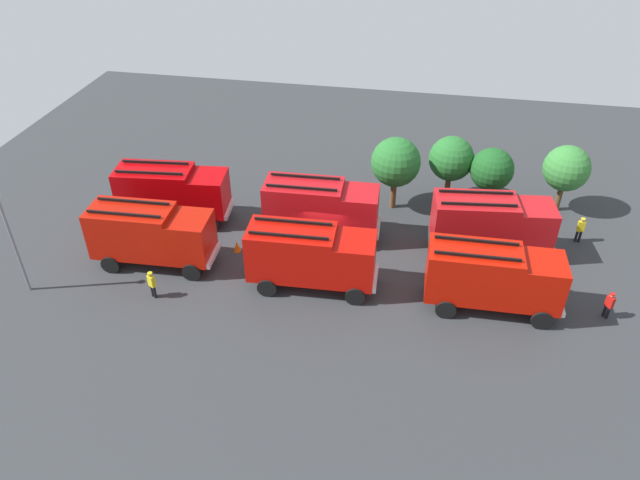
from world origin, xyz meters
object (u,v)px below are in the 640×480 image
(tree_3, at_px, (567,169))
(lamppost, at_px, (10,235))
(fire_truck_2, at_px, (493,276))
(firefighter_1, at_px, (580,229))
(tree_2, at_px, (492,170))
(tree_1, at_px, (451,159))
(fire_truck_3, at_px, (172,191))
(firefighter_0, at_px, (609,304))
(firefighter_2, at_px, (152,284))
(fire_truck_4, at_px, (321,207))
(fire_truck_5, at_px, (491,223))
(tree_0, at_px, (396,162))
(traffic_cone_0, at_px, (237,246))
(fire_truck_1, at_px, (310,255))
(fire_truck_0, at_px, (151,233))

(tree_3, height_order, lamppost, lamppost)
(fire_truck_2, distance_m, lamppost, 25.61)
(firefighter_1, height_order, tree_2, tree_2)
(fire_truck_2, height_order, tree_1, tree_1)
(fire_truck_3, xyz_separation_m, firefighter_0, (26.15, -4.81, -1.26))
(firefighter_2, xyz_separation_m, lamppost, (-7.20, -0.71, 2.80))
(lamppost, bearing_deg, fire_truck_4, 28.91)
(fire_truck_5, xyz_separation_m, tree_0, (-6.13, 4.18, 1.26))
(traffic_cone_0, bearing_deg, tree_0, 37.92)
(firefighter_1, relative_size, traffic_cone_0, 2.48)
(firefighter_0, bearing_deg, fire_truck_2, -37.09)
(firefighter_0, relative_size, tree_3, 0.35)
(tree_0, xyz_separation_m, traffic_cone_0, (-8.92, -6.95, -3.07))
(fire_truck_5, relative_size, traffic_cone_0, 10.77)
(fire_truck_4, bearing_deg, tree_3, 19.46)
(fire_truck_2, distance_m, fire_truck_4, 11.37)
(tree_2, relative_size, tree_3, 0.95)
(tree_3, relative_size, traffic_cone_0, 6.78)
(fire_truck_1, bearing_deg, lamppost, -170.20)
(fire_truck_5, relative_size, firefighter_1, 4.35)
(fire_truck_1, height_order, tree_0, tree_0)
(fire_truck_0, relative_size, traffic_cone_0, 10.57)
(fire_truck_5, xyz_separation_m, tree_2, (0.12, 5.16, 0.82))
(firefighter_1, bearing_deg, firefighter_2, -65.22)
(firefighter_0, height_order, tree_2, tree_2)
(tree_0, relative_size, traffic_cone_0, 7.35)
(fire_truck_5, height_order, tree_1, tree_1)
(fire_truck_2, xyz_separation_m, tree_0, (-5.99, 9.37, 1.26))
(fire_truck_1, xyz_separation_m, tree_0, (3.80, 9.36, 1.26))
(fire_truck_0, height_order, tree_1, tree_1)
(firefighter_0, bearing_deg, fire_truck_3, -50.66)
(fire_truck_4, distance_m, tree_3, 16.39)
(traffic_cone_0, bearing_deg, firefighter_2, -122.83)
(traffic_cone_0, distance_m, lamppost, 12.39)
(firefighter_2, xyz_separation_m, tree_2, (18.41, 12.96, 2.03))
(lamppost, bearing_deg, firefighter_0, 6.63)
(fire_truck_0, relative_size, firefighter_0, 4.52)
(tree_0, height_order, traffic_cone_0, tree_0)
(tree_0, bearing_deg, fire_truck_1, -112.12)
(firefighter_2, relative_size, lamppost, 0.27)
(fire_truck_1, height_order, fire_truck_2, same)
(fire_truck_1, height_order, lamppost, lamppost)
(fire_truck_3, distance_m, lamppost, 10.16)
(fire_truck_1, distance_m, firefighter_1, 17.33)
(fire_truck_2, relative_size, lamppost, 1.14)
(tree_0, relative_size, tree_2, 1.15)
(tree_0, bearing_deg, fire_truck_0, -145.90)
(fire_truck_5, distance_m, lamppost, 26.91)
(tree_1, height_order, traffic_cone_0, tree_1)
(fire_truck_5, relative_size, tree_3, 1.59)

